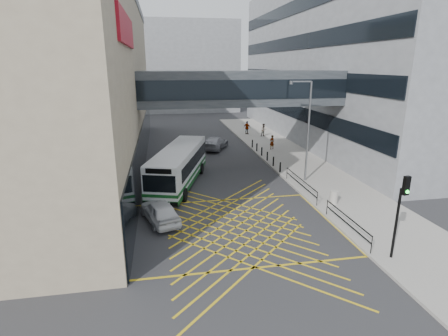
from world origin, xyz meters
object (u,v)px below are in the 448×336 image
car_dark (188,146)px  pedestrian_b (264,130)px  bus (179,165)px  pedestrian_a (272,142)px  traffic_light (401,206)px  street_lamp (306,126)px  pedestrian_c (247,128)px  litter_bin (334,197)px  car_silver (215,143)px  car_white (160,211)px

car_dark → pedestrian_b: bearing=-136.4°
bus → pedestrian_a: 14.95m
bus → car_dark: (1.49, 10.83, -0.89)m
traffic_light → pedestrian_b: traffic_light is taller
street_lamp → pedestrian_c: bearing=95.1°
litter_bin → pedestrian_b: pedestrian_b is taller
traffic_light → litter_bin: (0.47, 7.29, -2.38)m
bus → car_silver: 12.79m
litter_bin → traffic_light: bearing=-93.7°
litter_bin → pedestrian_a: size_ratio=0.56×
car_white → pedestrian_a: size_ratio=2.75×
street_lamp → pedestrian_c: size_ratio=4.48×
bus → pedestrian_c: (10.44, 19.32, -0.56)m
bus → pedestrian_a: bus is taller
bus → traffic_light: (9.87, -13.76, 1.37)m
pedestrian_c → car_white: bearing=105.9°
car_dark → litter_bin: car_dark is taller
street_lamp → car_dark: bearing=131.5°
pedestrian_c → street_lamp: bearing=129.9°
traffic_light → litter_bin: 7.69m
bus → traffic_light: size_ratio=2.54×
street_lamp → litter_bin: size_ratio=8.87×
car_silver → pedestrian_a: pedestrian_a is taller
bus → traffic_light: 16.99m
car_silver → pedestrian_b: 9.34m
litter_bin → pedestrian_a: pedestrian_a is taller
litter_bin → car_silver: bearing=106.9°
pedestrian_b → car_dark: bearing=-167.9°
car_silver → pedestrian_b: (7.50, 5.57, 0.24)m
bus → street_lamp: 10.77m
pedestrian_a → pedestrian_b: size_ratio=0.95×
bus → pedestrian_b: size_ratio=6.50×
traffic_light → bus: bearing=115.6°
pedestrian_c → litter_bin: bearing=130.3°
car_silver → pedestrian_c: size_ratio=2.76×
pedestrian_a → pedestrian_b: 7.48m
pedestrian_b → car_silver: bearing=-162.6°
bus → litter_bin: bus is taller
traffic_light → pedestrian_c: (0.57, 33.09, -1.94)m
bus → car_white: (-1.63, -6.99, -0.92)m
traffic_light → pedestrian_a: 23.90m
car_silver → pedestrian_a: bearing=-171.2°
car_dark → car_white: bearing=92.3°
street_lamp → pedestrian_c: (0.23, 20.61, -3.73)m
traffic_light → street_lamp: size_ratio=0.54×
car_white → street_lamp: size_ratio=0.55×
pedestrian_a → car_silver: bearing=-35.4°
car_white → litter_bin: 11.98m
car_white → car_silver: (6.42, 18.82, 0.07)m
bus → car_dark: 10.97m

